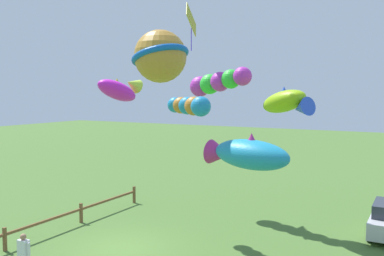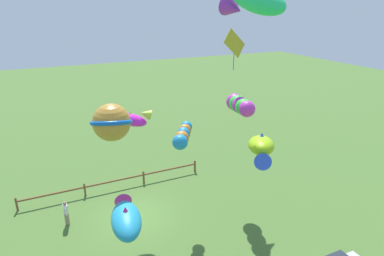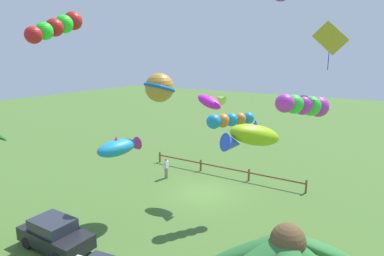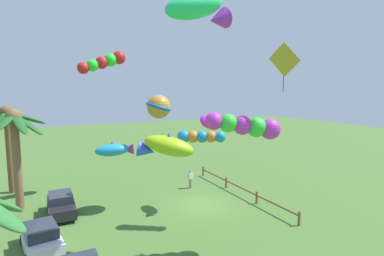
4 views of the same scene
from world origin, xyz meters
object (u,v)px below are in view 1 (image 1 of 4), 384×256
at_px(kite_fish_0, 247,154).
at_px(kite_ball_5, 160,56).
at_px(kite_fish_7, 286,102).
at_px(kite_tube_3, 217,82).
at_px(kite_diamond_2, 191,20).
at_px(kite_fish_8, 119,89).
at_px(kite_tube_1, 189,106).
at_px(spectator_0, 24,256).

xyz_separation_m(kite_fish_0, kite_ball_5, (-0.35, -3.20, 2.96)).
height_order(kite_ball_5, kite_fish_7, kite_ball_5).
xyz_separation_m(kite_tube_3, kite_ball_5, (8.05, 1.79, 0.65)).
xyz_separation_m(kite_diamond_2, kite_fish_8, (6.91, 0.55, -3.79)).
bearing_deg(kite_fish_7, kite_fish_0, 7.89).
bearing_deg(kite_diamond_2, kite_tube_3, 71.94).
bearing_deg(kite_tube_1, kite_tube_3, -171.71).
xyz_separation_m(kite_fish_0, kite_tube_1, (-4.39, -4.41, 1.22)).
distance_m(spectator_0, kite_fish_7, 12.19).
xyz_separation_m(kite_diamond_2, kite_fish_7, (1.85, 5.89, -4.34)).
distance_m(kite_fish_7, kite_fish_8, 7.37).
bearing_deg(kite_fish_8, kite_fish_7, 133.48).
distance_m(kite_tube_1, kite_ball_5, 4.56).
height_order(kite_tube_1, kite_ball_5, kite_ball_5).
distance_m(kite_tube_3, kite_ball_5, 8.27).
bearing_deg(kite_tube_3, kite_fish_7, 72.84).
relative_size(kite_diamond_2, kite_ball_5, 1.09).
xyz_separation_m(spectator_0, kite_fish_7, (-9.31, 6.05, 5.03)).
height_order(kite_diamond_2, kite_fish_7, kite_diamond_2).
distance_m(spectator_0, kite_tube_3, 12.30).
xyz_separation_m(spectator_0, kite_tube_1, (-6.54, 2.63, 4.89)).
bearing_deg(kite_ball_5, kite_fish_8, -119.31).
bearing_deg(kite_tube_1, kite_fish_7, 129.07).
height_order(kite_tube_1, kite_diamond_2, kite_diamond_2).
relative_size(kite_fish_7, kite_fish_8, 1.32).
height_order(kite_fish_0, kite_fish_8, kite_fish_8).
bearing_deg(spectator_0, kite_tube_1, 158.10).
distance_m(kite_fish_0, kite_diamond_2, 12.69).
relative_size(kite_fish_0, kite_tube_3, 0.71).
relative_size(spectator_0, kite_fish_7, 0.52).
bearing_deg(spectator_0, kite_fish_8, 170.52).
bearing_deg(kite_ball_5, kite_tube_3, -167.43).
bearing_deg(kite_fish_0, kite_diamond_2, -142.64).
xyz_separation_m(kite_tube_3, kite_fish_8, (6.30, -1.33, -0.41)).
distance_m(kite_fish_0, kite_tube_3, 10.04).
bearing_deg(kite_tube_1, kite_diamond_2, -151.89).
relative_size(kite_tube_1, kite_diamond_2, 1.06).
relative_size(kite_tube_1, kite_fish_8, 1.17).
relative_size(kite_fish_0, kite_fish_8, 1.19).
bearing_deg(kite_fish_8, kite_tube_3, 168.04).
bearing_deg(kite_fish_7, kite_ball_5, -17.94).
bearing_deg(kite_fish_7, spectator_0, -32.99).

